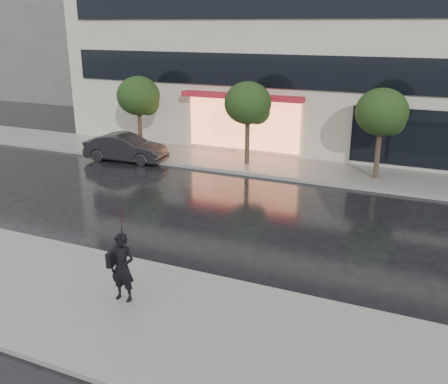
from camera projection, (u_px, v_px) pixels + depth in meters
The scene contains 11 objects.
ground at pixel (215, 263), 14.22m from camera, with size 120.00×120.00×0.00m, color black.
sidewalk_near at pixel (154, 320), 11.40m from camera, with size 60.00×4.50×0.12m, color slate.
sidewalk_far at pixel (309, 170), 23.06m from camera, with size 60.00×3.50×0.12m, color slate.
curb_near at pixel (199, 276), 13.34m from camera, with size 60.00×0.25×0.14m, color gray.
curb_far at pixel (298, 180), 21.54m from camera, with size 60.00×0.25×0.14m, color gray.
bg_building_left at pixel (59, 29), 45.65m from camera, with size 14.00×10.00×12.00m, color #59544F.
tree_far_west at pixel (140, 97), 25.43m from camera, with size 2.20×2.20×3.99m.
tree_mid_west at pixel (249, 105), 23.10m from camera, with size 2.20×2.20×3.99m.
tree_mid_east at pixel (383, 114), 20.76m from camera, with size 2.20×2.20×3.99m.
parked_car at pixel (126, 148), 24.59m from camera, with size 1.42×4.09×1.35m, color black.
pedestrian_with_umbrella at pixel (122, 242), 11.63m from camera, with size 0.94×0.96×2.37m.
Camera 1 is at (5.50, -11.59, 6.47)m, focal length 40.00 mm.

